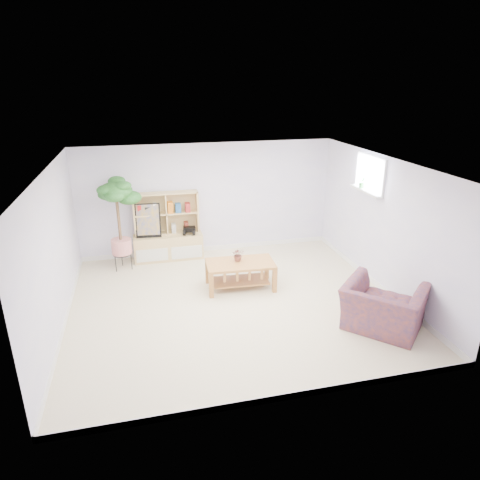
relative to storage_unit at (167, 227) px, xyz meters
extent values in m
cube|color=beige|center=(0.92, -2.24, -0.72)|extent=(5.50, 5.00, 0.01)
cube|color=white|center=(0.92, -2.24, 1.68)|extent=(5.50, 5.00, 0.01)
cube|color=silver|center=(0.92, 0.26, 0.48)|extent=(5.50, 0.01, 2.40)
cube|color=silver|center=(0.92, -4.74, 0.48)|extent=(5.50, 0.01, 2.40)
cube|color=silver|center=(-1.83, -2.24, 0.48)|extent=(0.01, 5.00, 2.40)
cube|color=silver|center=(3.67, -2.24, 0.48)|extent=(0.01, 5.00, 2.40)
cube|color=white|center=(3.59, -1.64, 0.96)|extent=(0.14, 1.00, 0.04)
imported|color=#266F21|center=(1.15, -1.62, -0.09)|extent=(0.26, 0.24, 0.25)
imported|color=navy|center=(2.96, -3.57, -0.30)|extent=(1.51, 1.51, 0.84)
imported|color=#1C4A1A|center=(3.59, -1.47, 1.09)|extent=(0.12, 0.10, 0.21)
camera|label=1|loc=(-0.50, -8.64, 2.92)|focal=32.00mm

